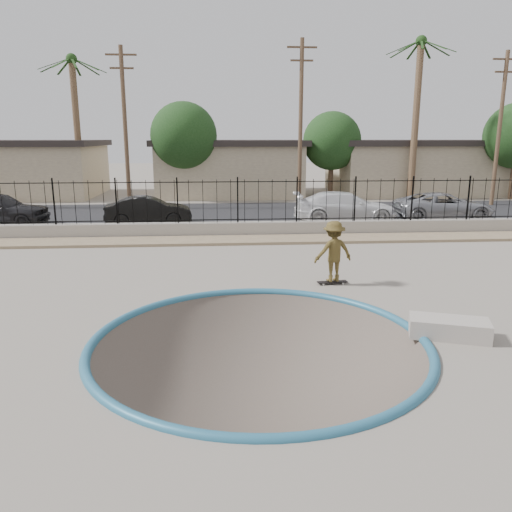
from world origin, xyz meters
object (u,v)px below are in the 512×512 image
object	(u,v)px
skateboard	(332,282)
concrete_ledge	(449,328)
car_d	(444,206)
skater	(333,255)
car_c	(345,207)
car_b	(149,210)

from	to	relation	value
skateboard	concrete_ledge	world-z (taller)	concrete_ledge
car_d	skateboard	bearing A→B (deg)	143.78
skater	car_d	world-z (taller)	skater
concrete_ledge	car_c	size ratio (longest dim) A/B	0.32
car_b	car_c	bearing A→B (deg)	-95.38
skateboard	car_d	bearing A→B (deg)	46.86
skateboard	car_c	bearing A→B (deg)	67.99
skater	concrete_ledge	bearing A→B (deg)	98.70
car_b	car_c	size ratio (longest dim) A/B	0.80
car_c	concrete_ledge	bearing A→B (deg)	177.97
skateboard	car_d	world-z (taller)	car_d
skateboard	car_b	size ratio (longest dim) A/B	0.22
concrete_ledge	car_b	size ratio (longest dim) A/B	0.40
skateboard	car_b	distance (m)	12.32
concrete_ledge	car_c	world-z (taller)	car_c
car_b	car_c	xyz separation A→B (m)	(9.55, 0.06, 0.06)
skateboard	car_c	world-z (taller)	car_c
skateboard	car_c	distance (m)	10.90
car_c	car_d	distance (m)	5.14
car_c	car_d	xyz separation A→B (m)	(5.13, 0.29, -0.05)
skater	skateboard	size ratio (longest dim) A/B	1.95
car_c	car_d	bearing A→B (deg)	-83.22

